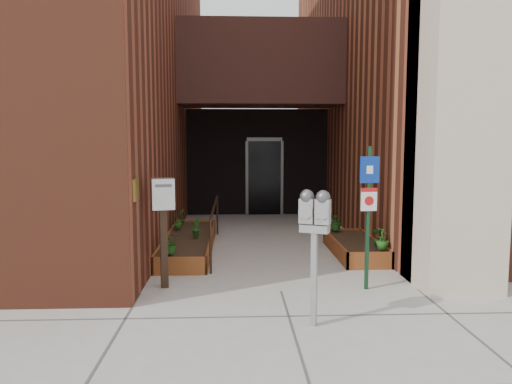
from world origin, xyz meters
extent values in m
plane|color=#9E9991|center=(0.00, 0.00, 0.00)|extent=(80.00, 80.00, 0.00)
cube|color=brown|center=(-6.00, 6.70, 5.00)|extent=(8.00, 14.60, 10.00)
cube|color=brown|center=(6.00, 7.15, 5.00)|extent=(8.00, 13.70, 10.00)
cube|color=beige|center=(2.55, 0.20, 2.20)|extent=(1.10, 1.20, 4.40)
cube|color=#321916|center=(0.00, 6.00, 4.00)|extent=(4.20, 2.00, 2.00)
cube|color=black|center=(0.00, 7.40, 1.50)|extent=(4.00, 0.30, 3.00)
cube|color=black|center=(0.20, 7.22, 1.05)|extent=(0.90, 0.06, 2.10)
cube|color=#B79338|center=(-1.99, -0.20, 1.50)|extent=(0.04, 0.30, 0.30)
cube|color=brown|center=(-1.55, 0.92, 0.15)|extent=(0.90, 0.04, 0.30)
cube|color=brown|center=(-1.55, 4.48, 0.15)|extent=(0.90, 0.04, 0.30)
cube|color=brown|center=(-1.98, 2.70, 0.15)|extent=(0.04, 3.60, 0.30)
cube|color=brown|center=(-1.12, 2.70, 0.15)|extent=(0.04, 3.60, 0.30)
cube|color=black|center=(-1.55, 2.70, 0.13)|extent=(0.82, 3.52, 0.26)
cube|color=brown|center=(1.60, 1.12, 0.15)|extent=(0.80, 0.04, 0.30)
cube|color=brown|center=(1.60, 3.28, 0.15)|extent=(0.80, 0.04, 0.30)
cube|color=brown|center=(1.22, 2.20, 0.15)|extent=(0.04, 2.20, 0.30)
cube|color=brown|center=(1.98, 2.20, 0.15)|extent=(0.04, 2.20, 0.30)
cube|color=black|center=(1.60, 2.20, 0.13)|extent=(0.72, 2.12, 0.26)
cylinder|color=black|center=(-1.05, 1.00, 0.45)|extent=(0.04, 0.04, 0.90)
cylinder|color=black|center=(-1.05, 4.30, 0.45)|extent=(0.04, 0.04, 0.90)
cylinder|color=black|center=(-1.05, 2.65, 0.88)|extent=(0.04, 3.30, 0.04)
cube|color=#9C9B9E|center=(0.26, -1.31, 0.56)|extent=(0.09, 0.09, 1.11)
cube|color=#9C9B9E|center=(0.26, -1.31, 1.16)|extent=(0.36, 0.26, 0.09)
cube|color=#9C9B9E|center=(0.17, -1.27, 1.36)|extent=(0.20, 0.17, 0.29)
sphere|color=#59595B|center=(0.17, -1.27, 1.52)|extent=(0.16, 0.16, 0.16)
cube|color=white|center=(0.15, -1.32, 1.38)|extent=(0.09, 0.05, 0.06)
cube|color=#B21414|center=(0.15, -1.32, 1.29)|extent=(0.09, 0.05, 0.03)
cube|color=#9C9B9E|center=(0.34, -1.35, 1.36)|extent=(0.20, 0.17, 0.29)
sphere|color=#59595B|center=(0.34, -1.35, 1.52)|extent=(0.16, 0.16, 0.16)
cube|color=white|center=(0.32, -1.40, 1.38)|extent=(0.09, 0.05, 0.06)
cube|color=#B21414|center=(0.32, -1.40, 1.29)|extent=(0.09, 0.05, 0.03)
cube|color=#13351E|center=(1.25, 0.07, 1.04)|extent=(0.05, 0.05, 2.07)
cube|color=navy|center=(1.25, 0.04, 1.74)|extent=(0.28, 0.05, 0.38)
cube|color=white|center=(1.26, 0.04, 1.74)|extent=(0.09, 0.02, 0.11)
cube|color=white|center=(1.25, 0.04, 1.32)|extent=(0.24, 0.04, 0.33)
cube|color=#B21414|center=(1.26, 0.04, 1.46)|extent=(0.24, 0.04, 0.06)
cylinder|color=#B21414|center=(1.26, 0.03, 1.30)|extent=(0.13, 0.02, 0.13)
cube|color=black|center=(-1.69, 0.28, 0.59)|extent=(0.13, 0.13, 1.17)
cube|color=silver|center=(-1.69, 0.28, 1.39)|extent=(0.36, 0.30, 0.45)
cube|color=#59595B|center=(-1.67, 0.17, 1.52)|extent=(0.23, 0.06, 0.04)
cube|color=white|center=(-1.67, 0.17, 1.33)|extent=(0.25, 0.07, 0.11)
imported|color=#1F5C1A|center=(-1.71, 1.17, 0.47)|extent=(0.39, 0.39, 0.33)
imported|color=#1E5E1B|center=(-1.41, 2.58, 0.47)|extent=(0.21, 0.21, 0.33)
imported|color=#225B1A|center=(-1.85, 3.43, 0.46)|extent=(0.25, 0.25, 0.32)
imported|color=#235E1A|center=(-1.82, 4.03, 0.46)|extent=(0.21, 0.21, 0.33)
imported|color=#255F1B|center=(1.85, 1.30, 0.49)|extent=(0.22, 0.22, 0.38)
imported|color=#22621C|center=(1.85, 1.62, 0.46)|extent=(0.21, 0.21, 0.32)
imported|color=#1C5017|center=(1.42, 3.10, 0.49)|extent=(0.48, 0.48, 0.38)
camera|label=1|loc=(-0.66, -6.92, 2.20)|focal=35.00mm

